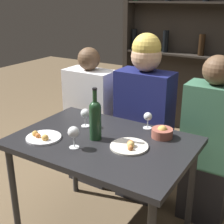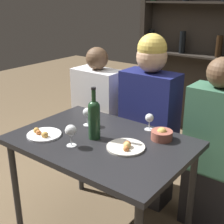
{
  "view_description": "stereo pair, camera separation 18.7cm",
  "coord_description": "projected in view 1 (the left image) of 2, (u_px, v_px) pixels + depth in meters",
  "views": [
    {
      "loc": [
        0.97,
        -1.46,
        1.58
      ],
      "look_at": [
        0.0,
        0.11,
        0.89
      ],
      "focal_mm": 50.0,
      "sensor_mm": 36.0,
      "label": 1
    },
    {
      "loc": [
        1.12,
        -1.36,
        1.58
      ],
      "look_at": [
        0.0,
        0.11,
        0.89
      ],
      "focal_mm": 50.0,
      "sensor_mm": 36.0,
      "label": 2
    }
  ],
  "objects": [
    {
      "name": "dining_table",
      "position": [
        103.0,
        151.0,
        1.97
      ],
      "size": [
        1.11,
        0.76,
        0.74
      ],
      "color": "black",
      "rests_on": "ground_plane"
    },
    {
      "name": "wine_rack_wall",
      "position": [
        204.0,
        32.0,
        3.41
      ],
      "size": [
        1.88,
        0.21,
        2.34
      ],
      "color": "#28231E",
      "rests_on": "ground_plane"
    },
    {
      "name": "wine_bottle",
      "position": [
        95.0,
        118.0,
        1.91
      ],
      "size": [
        0.07,
        0.07,
        0.33
      ],
      "color": "#19381E",
      "rests_on": "dining_table"
    },
    {
      "name": "wine_glass_0",
      "position": [
        74.0,
        133.0,
        1.81
      ],
      "size": [
        0.07,
        0.07,
        0.13
      ],
      "color": "silver",
      "rests_on": "dining_table"
    },
    {
      "name": "wine_glass_1",
      "position": [
        85.0,
        114.0,
        2.11
      ],
      "size": [
        0.06,
        0.06,
        0.13
      ],
      "color": "silver",
      "rests_on": "dining_table"
    },
    {
      "name": "wine_glass_2",
      "position": [
        148.0,
        117.0,
        2.09
      ],
      "size": [
        0.06,
        0.06,
        0.11
      ],
      "color": "silver",
      "rests_on": "dining_table"
    },
    {
      "name": "food_plate_0",
      "position": [
        129.0,
        146.0,
        1.84
      ],
      "size": [
        0.23,
        0.23,
        0.05
      ],
      "color": "silver",
      "rests_on": "dining_table"
    },
    {
      "name": "food_plate_1",
      "position": [
        43.0,
        137.0,
        1.95
      ],
      "size": [
        0.22,
        0.22,
        0.05
      ],
      "color": "white",
      "rests_on": "dining_table"
    },
    {
      "name": "snack_bowl",
      "position": [
        162.0,
        132.0,
        1.97
      ],
      "size": [
        0.13,
        0.13,
        0.08
      ],
      "color": "#995142",
      "rests_on": "dining_table"
    },
    {
      "name": "seated_person_left",
      "position": [
        91.0,
        122.0,
        2.69
      ],
      "size": [
        0.41,
        0.22,
        1.2
      ],
      "color": "#26262B",
      "rests_on": "ground_plane"
    },
    {
      "name": "seated_person_center",
      "position": [
        144.0,
        123.0,
        2.4
      ],
      "size": [
        0.42,
        0.22,
        1.34
      ],
      "color": "#26262B",
      "rests_on": "ground_plane"
    },
    {
      "name": "seated_person_right",
      "position": [
        208.0,
        148.0,
        2.18
      ],
      "size": [
        0.36,
        0.22,
        1.23
      ],
      "color": "#26262B",
      "rests_on": "ground_plane"
    }
  ]
}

